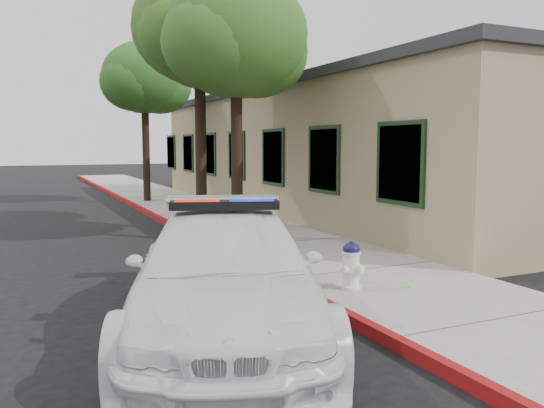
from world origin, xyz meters
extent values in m
plane|color=black|center=(0.00, 0.00, 0.00)|extent=(120.00, 120.00, 0.00)
cube|color=gray|center=(1.60, 3.00, 0.07)|extent=(3.20, 60.00, 0.15)
cube|color=maroon|center=(0.06, 3.00, 0.08)|extent=(0.14, 60.00, 0.16)
cube|color=#91835F|center=(6.70, 9.00, 2.00)|extent=(7.00, 20.00, 4.00)
cube|color=black|center=(6.70, 9.00, 4.12)|extent=(7.30, 20.30, 0.24)
cube|color=black|center=(3.17, 1.00, 1.95)|extent=(0.08, 1.48, 1.68)
cube|color=black|center=(3.17, 4.00, 1.95)|extent=(0.08, 1.48, 1.68)
cube|color=black|center=(3.17, 7.00, 1.95)|extent=(0.08, 1.48, 1.68)
cube|color=black|center=(3.17, 10.00, 1.95)|extent=(0.08, 1.48, 1.68)
cube|color=black|center=(3.17, 13.00, 1.95)|extent=(0.08, 1.48, 1.68)
cube|color=black|center=(3.17, 16.00, 1.95)|extent=(0.08, 1.48, 1.68)
cube|color=black|center=(3.17, 19.00, 1.95)|extent=(0.08, 1.48, 1.68)
imported|color=silver|center=(-1.53, -1.75, 0.77)|extent=(3.79, 5.74, 1.54)
cube|color=black|center=(-1.53, -1.75, 1.60)|extent=(1.23, 0.66, 0.10)
cube|color=red|center=(-1.84, -1.64, 1.61)|extent=(0.57, 0.40, 0.11)
cube|color=#0C29D5|center=(-1.23, -1.85, 1.61)|extent=(0.57, 0.40, 0.11)
cylinder|color=white|center=(0.73, -1.02, 0.18)|extent=(0.30, 0.30, 0.05)
cylinder|color=white|center=(0.73, -1.02, 0.45)|extent=(0.25, 0.25, 0.48)
cylinder|color=white|center=(0.73, -1.02, 0.71)|extent=(0.28, 0.28, 0.04)
ellipsoid|color=#110E35|center=(0.73, -1.02, 0.76)|extent=(0.26, 0.26, 0.19)
cylinder|color=#110E35|center=(0.73, -1.02, 0.85)|extent=(0.06, 0.06, 0.05)
cylinder|color=white|center=(0.60, -1.08, 0.47)|extent=(0.14, 0.13, 0.10)
cylinder|color=white|center=(0.87, -0.96, 0.47)|extent=(0.14, 0.13, 0.10)
cylinder|color=white|center=(0.79, -1.16, 0.49)|extent=(0.16, 0.15, 0.12)
cylinder|color=black|center=(0.85, 3.99, 1.99)|extent=(0.27, 0.27, 3.68)
ellipsoid|color=#33571B|center=(0.85, 3.99, 4.75)|extent=(3.27, 3.27, 2.78)
ellipsoid|color=#33571B|center=(1.42, 4.18, 4.44)|extent=(2.45, 2.45, 2.09)
ellipsoid|color=#33571B|center=(0.38, 3.79, 4.55)|extent=(2.56, 2.56, 2.17)
cylinder|color=black|center=(0.70, 6.26, 2.25)|extent=(0.29, 0.29, 4.19)
ellipsoid|color=#355A1C|center=(0.70, 6.26, 5.36)|extent=(3.51, 3.51, 2.99)
ellipsoid|color=#355A1C|center=(0.99, 6.75, 5.02)|extent=(2.83, 2.83, 2.41)
ellipsoid|color=#355A1C|center=(0.36, 5.89, 5.14)|extent=(2.72, 2.72, 2.31)
cylinder|color=black|center=(0.78, 13.54, 2.03)|extent=(0.28, 0.28, 3.76)
ellipsoid|color=#2C5219|center=(0.78, 13.54, 4.88)|extent=(3.23, 3.23, 2.74)
ellipsoid|color=#2C5219|center=(1.35, 13.56, 4.56)|extent=(2.47, 2.47, 2.10)
ellipsoid|color=#2C5219|center=(0.36, 13.35, 4.67)|extent=(2.58, 2.58, 2.19)
camera|label=1|loc=(-3.73, -7.82, 2.31)|focal=36.08mm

